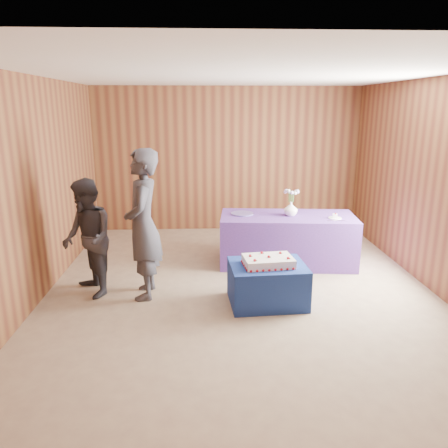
{
  "coord_description": "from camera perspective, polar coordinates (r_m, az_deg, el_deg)",
  "views": [
    {
      "loc": [
        -0.47,
        -5.3,
        2.34
      ],
      "look_at": [
        -0.2,
        0.1,
        0.87
      ],
      "focal_mm": 35.0,
      "sensor_mm": 36.0,
      "label": 1
    }
  ],
  "objects": [
    {
      "name": "ground",
      "position": [
        5.81,
        2.09,
        -8.59
      ],
      "size": [
        6.0,
        6.0,
        0.0
      ],
      "primitive_type": "plane",
      "color": "gray",
      "rests_on": "ground"
    },
    {
      "name": "room_shell",
      "position": [
        5.34,
        2.28,
        9.41
      ],
      "size": [
        5.04,
        6.04,
        2.72
      ],
      "color": "brown",
      "rests_on": "ground"
    },
    {
      "name": "cake_table",
      "position": [
        5.37,
        5.68,
        -7.77
      ],
      "size": [
        0.94,
        0.76,
        0.5
      ],
      "primitive_type": "cube",
      "rotation": [
        0.0,
        0.0,
        0.06
      ],
      "color": "navy",
      "rests_on": "ground"
    },
    {
      "name": "serving_table",
      "position": [
        6.71,
        8.24,
        -2.01
      ],
      "size": [
        2.08,
        1.09,
        0.75
      ],
      "primitive_type": "cube",
      "rotation": [
        0.0,
        0.0,
        -0.1
      ],
      "color": "#603694",
      "rests_on": "ground"
    },
    {
      "name": "sheet_cake",
      "position": [
        5.23,
        5.8,
        -4.86
      ],
      "size": [
        0.65,
        0.48,
        0.14
      ],
      "rotation": [
        0.0,
        0.0,
        0.11
      ],
      "color": "white",
      "rests_on": "cake_table"
    },
    {
      "name": "vase",
      "position": [
        6.59,
        8.72,
        1.98
      ],
      "size": [
        0.25,
        0.25,
        0.21
      ],
      "primitive_type": "imported",
      "rotation": [
        0.0,
        0.0,
        -0.29
      ],
      "color": "white",
      "rests_on": "serving_table"
    },
    {
      "name": "flower_spray",
      "position": [
        6.54,
        8.81,
        4.14
      ],
      "size": [
        0.23,
        0.23,
        0.18
      ],
      "color": "#315D25",
      "rests_on": "vase"
    },
    {
      "name": "platter",
      "position": [
        6.62,
        2.4,
        1.37
      ],
      "size": [
        0.45,
        0.45,
        0.02
      ],
      "primitive_type": "cylinder",
      "rotation": [
        0.0,
        0.0,
        -0.43
      ],
      "color": "#564993",
      "rests_on": "serving_table"
    },
    {
      "name": "plate",
      "position": [
        6.58,
        14.28,
        0.76
      ],
      "size": [
        0.2,
        0.2,
        0.01
      ],
      "primitive_type": "cylinder",
      "rotation": [
        0.0,
        0.0,
        0.05
      ],
      "color": "white",
      "rests_on": "serving_table"
    },
    {
      "name": "cake_slice",
      "position": [
        6.57,
        14.31,
        1.06
      ],
      "size": [
        0.08,
        0.07,
        0.08
      ],
      "rotation": [
        0.0,
        0.0,
        -0.23
      ],
      "color": "white",
      "rests_on": "plate"
    },
    {
      "name": "knife",
      "position": [
        6.44,
        14.48,
        0.41
      ],
      "size": [
        0.26,
        0.04,
        0.0
      ],
      "primitive_type": "cube",
      "rotation": [
        0.0,
        0.0,
        -0.06
      ],
      "color": "silver",
      "rests_on": "serving_table"
    },
    {
      "name": "guest_left",
      "position": [
        5.43,
        -10.53,
        -0.11
      ],
      "size": [
        0.48,
        0.7,
        1.86
      ],
      "primitive_type": "imported",
      "rotation": [
        0.0,
        0.0,
        -1.53
      ],
      "color": "#363640",
      "rests_on": "ground"
    },
    {
      "name": "guest_right",
      "position": [
        5.67,
        -17.38,
        -1.84
      ],
      "size": [
        0.85,
        0.91,
        1.49
      ],
      "primitive_type": "imported",
      "rotation": [
        0.0,
        0.0,
        -1.05
      ],
      "color": "#30303A",
      "rests_on": "ground"
    }
  ]
}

